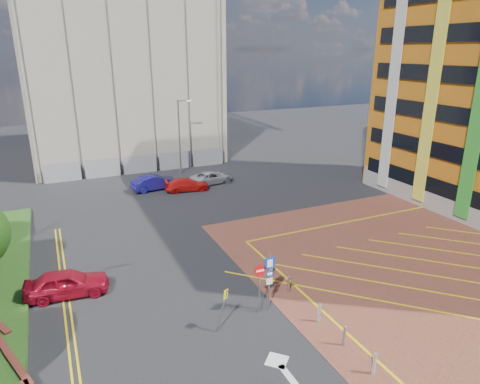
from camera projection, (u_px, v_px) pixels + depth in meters
ground at (269, 322)px, 21.45m from camera, size 140.00×140.00×0.00m
forecourt at (465, 266)px, 26.95m from camera, size 26.00×26.00×0.02m
retaining_wall at (6, 362)px, 18.47m from camera, size 6.06×20.33×0.40m
lamp_back at (180, 134)px, 45.83m from camera, size 1.53×0.16×8.00m
sign_cluster at (266, 278)px, 21.79m from camera, size 1.17×0.12×3.20m
warning_sign at (223, 305)px, 20.39m from camera, size 0.77×0.42×2.25m
bollard_row at (327, 321)px, 20.76m from camera, size 0.14×11.14×0.90m
construction_building at (117, 67)px, 52.47m from camera, size 21.20×19.20×22.00m
construction_fence at (149, 163)px, 47.41m from camera, size 21.60×0.06×2.00m
car_red_left at (67, 283)px, 23.58m from camera, size 4.59×2.21×1.51m
car_blue_back at (155, 182)px, 41.52m from camera, size 4.63×2.11×1.47m
car_red_back at (187, 184)px, 41.26m from camera, size 4.43×2.24×1.23m
car_silver_back at (212, 177)px, 43.53m from camera, size 4.83×2.94×1.25m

